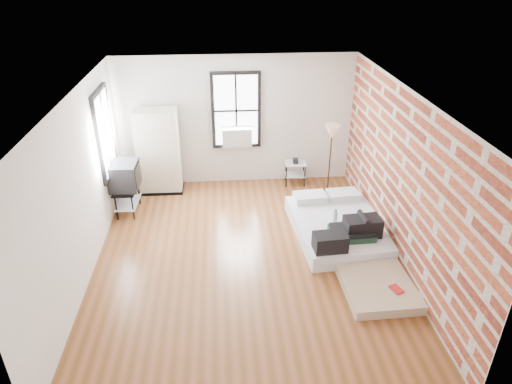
{
  "coord_description": "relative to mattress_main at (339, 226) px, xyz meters",
  "views": [
    {
      "loc": [
        -0.34,
        -6.28,
        4.61
      ],
      "look_at": [
        0.2,
        0.3,
        1.11
      ],
      "focal_mm": 32.0,
      "sensor_mm": 36.0,
      "label": 1
    }
  ],
  "objects": [
    {
      "name": "ground",
      "position": [
        -1.75,
        -0.6,
        -0.19
      ],
      "size": [
        6.0,
        6.0,
        0.0
      ],
      "primitive_type": "plane",
      "color": "brown",
      "rests_on": "ground"
    },
    {
      "name": "room_shell",
      "position": [
        -1.51,
        -0.24,
        1.55
      ],
      "size": [
        5.02,
        6.02,
        2.8
      ],
      "color": "silver",
      "rests_on": "ground"
    },
    {
      "name": "mattress_main",
      "position": [
        0.0,
        0.0,
        0.0
      ],
      "size": [
        1.71,
        2.23,
        0.68
      ],
      "rotation": [
        0.0,
        0.0,
        0.07
      ],
      "color": "white",
      "rests_on": "ground"
    },
    {
      "name": "mattress_bare",
      "position": [
        0.18,
        -1.03,
        -0.06
      ],
      "size": [
        1.09,
        2.0,
        0.43
      ],
      "rotation": [
        0.0,
        0.0,
        0.02
      ],
      "color": "#C7B390",
      "rests_on": "ground"
    },
    {
      "name": "wardrobe",
      "position": [
        -3.4,
        2.05,
        0.71
      ],
      "size": [
        0.92,
        0.54,
        1.81
      ],
      "rotation": [
        0.0,
        0.0,
        -0.02
      ],
      "color": "black",
      "rests_on": "ground"
    },
    {
      "name": "side_table",
      "position": [
        -0.48,
        2.12,
        0.21
      ],
      "size": [
        0.48,
        0.4,
        0.6
      ],
      "rotation": [
        0.0,
        0.0,
        -0.07
      ],
      "color": "black",
      "rests_on": "ground"
    },
    {
      "name": "floor_lamp",
      "position": [
        0.17,
        1.68,
        1.1
      ],
      "size": [
        0.32,
        0.32,
        1.51
      ],
      "color": "black",
      "rests_on": "ground"
    },
    {
      "name": "tv_stand",
      "position": [
        -3.96,
        1.17,
        0.57
      ],
      "size": [
        0.55,
        0.77,
        1.06
      ],
      "rotation": [
        0.0,
        0.0,
        -0.04
      ],
      "color": "black",
      "rests_on": "ground"
    }
  ]
}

